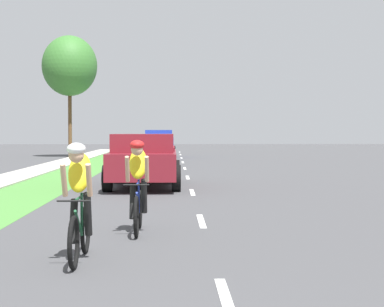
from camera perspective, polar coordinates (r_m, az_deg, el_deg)
name	(u,v)px	position (r m, az deg, el deg)	size (l,w,h in m)	color
ground_plane	(188,180)	(21.99, -0.33, -2.44)	(120.00, 120.00, 0.00)	#424244
grass_verge	(57,180)	(22.35, -12.24, -2.40)	(2.10, 70.00, 0.01)	#478438
sidewalk_concrete	(4,180)	(22.76, -16.78, -2.36)	(1.57, 70.00, 0.10)	#B2ADA3
lane_markings_center	(186,172)	(25.98, -0.55, -1.74)	(0.12, 52.20, 0.01)	white
cyclist_lead	(79,201)	(8.39, -10.25, -4.25)	(0.42, 1.72, 1.58)	black
cyclist_trailing	(138,185)	(10.60, -4.96, -2.91)	(0.42, 1.72, 1.58)	black
pickup_maroon	(144,160)	(19.23, -4.40, -0.62)	(2.22, 5.10, 1.64)	maroon
sedan_silver	(148,150)	(31.42, -4.05, 0.32)	(1.98, 4.30, 1.52)	#A5A8AD
suv_blue	(159,143)	(40.93, -3.03, 0.98)	(2.15, 4.70, 1.79)	#23389E
street_tree_far	(70,66)	(42.09, -11.11, 7.83)	(3.59, 3.59, 7.98)	brown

